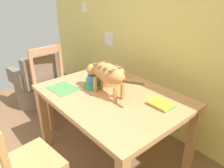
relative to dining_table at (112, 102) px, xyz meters
The scene contains 11 objects.
wall_rear 1.00m from the dining_table, 91.03° to the left, with size 4.70×0.11×2.50m.
dining_table is the anchor object (origin of this frame).
cat 0.29m from the dining_table, 122.64° to the right, with size 0.70×0.17×0.29m.
saucer_bowl 0.26m from the dining_table, 169.29° to the right, with size 0.18×0.18×0.03m, color #3F9955.
coffee_mug 0.29m from the dining_table, 169.14° to the right, with size 0.14×0.09×0.09m.
magazine 0.49m from the dining_table, 143.60° to the right, with size 0.27×0.21×0.01m, color #509350.
book_stack 0.46m from the dining_table, 21.83° to the left, with size 0.20×0.14×0.03m.
wicker_basket 0.33m from the dining_table, 147.17° to the left, with size 0.32×0.32×0.12m.
wooden_chair_near 1.06m from the dining_table, behind, with size 0.43×0.43×0.92m.
wooden_chair_far 0.89m from the dining_table, 88.80° to the right, with size 0.46×0.46×0.92m.
wicker_armchair 1.59m from the dining_table, behind, with size 0.63×0.64×0.78m.
Camera 1 is at (1.34, 0.30, 1.65)m, focal length 35.06 mm.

